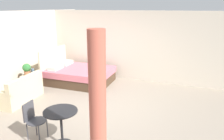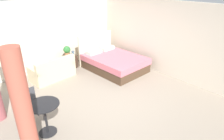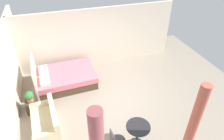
# 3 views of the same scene
# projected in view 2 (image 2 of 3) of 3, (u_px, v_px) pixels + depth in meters

# --- Properties ---
(ground_plane) EXTENTS (8.45, 9.77, 0.02)m
(ground_plane) POSITION_uv_depth(u_px,v_px,m) (112.00, 103.00, 5.43)
(ground_plane) COLOR gray
(wall_back) EXTENTS (8.45, 0.12, 2.52)m
(wall_back) POSITION_uv_depth(u_px,v_px,m) (50.00, 35.00, 7.20)
(wall_back) COLOR beige
(wall_back) RESTS_ON ground
(wall_right) EXTENTS (0.12, 6.77, 2.52)m
(wall_right) POSITION_uv_depth(u_px,v_px,m) (173.00, 40.00, 6.55)
(wall_right) COLOR beige
(wall_right) RESTS_ON ground
(bed) EXTENTS (1.70, 2.27, 1.20)m
(bed) POSITION_uv_depth(u_px,v_px,m) (113.00, 62.00, 7.41)
(bed) COLOR #473323
(bed) RESTS_ON ground
(couch) EXTENTS (1.47, 0.84, 0.77)m
(couch) POSITION_uv_depth(u_px,v_px,m) (53.00, 71.00, 6.69)
(couch) COLOR beige
(couch) RESTS_ON ground
(nightstand) EXTENTS (0.47, 0.36, 0.49)m
(nightstand) POSITION_uv_depth(u_px,v_px,m) (70.00, 62.00, 7.54)
(nightstand) COLOR #38281E
(nightstand) RESTS_ON ground
(potted_plant) EXTENTS (0.26, 0.26, 0.40)m
(potted_plant) POSITION_uv_depth(u_px,v_px,m) (67.00, 51.00, 7.27)
(potted_plant) COLOR #935B3D
(potted_plant) RESTS_ON nightstand
(vase) EXTENTS (0.10, 0.10, 0.17)m
(vase) POSITION_uv_depth(u_px,v_px,m) (73.00, 53.00, 7.44)
(vase) COLOR slate
(vase) RESTS_ON nightstand
(balcony_table) EXTENTS (0.65, 0.65, 0.75)m
(balcony_table) POSITION_uv_depth(u_px,v_px,m) (45.00, 113.00, 4.17)
(balcony_table) COLOR black
(balcony_table) RESTS_ON ground
(cafe_chair_near_window) EXTENTS (0.42, 0.42, 0.82)m
(cafe_chair_near_window) POSITION_uv_depth(u_px,v_px,m) (31.00, 102.00, 4.59)
(cafe_chair_near_window) COLOR #3F3F44
(cafe_chair_near_window) RESTS_ON ground
(curtain_left) EXTENTS (0.24, 0.24, 2.39)m
(curtain_left) POSITION_uv_depth(u_px,v_px,m) (27.00, 129.00, 2.74)
(curtain_left) COLOR #C15B47
(curtain_left) RESTS_ON ground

